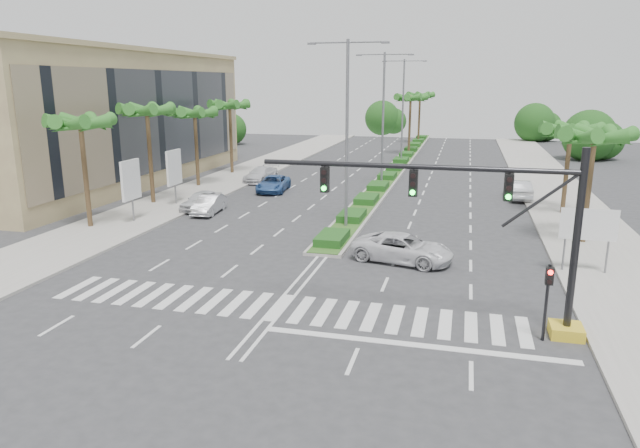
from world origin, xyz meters
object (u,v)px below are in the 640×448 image
object	(u,v)px
car_parked_b	(209,204)
car_parked_c	(273,184)
car_crossing	(403,248)
car_parked_d	(261,174)
car_right	(518,190)
car_parked_a	(202,201)

from	to	relation	value
car_parked_b	car_parked_c	xyz separation A→B (m)	(1.79, 9.40, 0.02)
car_parked_b	car_crossing	bearing A→B (deg)	-33.29
car_parked_d	car_right	bearing A→B (deg)	0.24
car_parked_a	car_parked_d	distance (m)	13.02
car_parked_b	car_right	distance (m)	25.22
car_parked_a	car_parked_b	distance (m)	1.43
car_parked_a	car_parked_c	distance (m)	8.91
car_parked_d	car_crossing	bearing A→B (deg)	-47.12
car_parked_a	car_crossing	size ratio (longest dim) A/B	0.79
car_parked_a	car_parked_b	world-z (taller)	car_parked_a
car_crossing	car_right	world-z (taller)	car_right
car_parked_b	car_right	xyz separation A→B (m)	(22.54, 11.31, 0.11)
car_parked_a	car_parked_c	bearing A→B (deg)	77.72
car_parked_b	car_right	size ratio (longest dim) A/B	0.86
car_parked_c	car_right	distance (m)	20.84
car_right	car_parked_b	bearing A→B (deg)	22.47
car_parked_c	car_crossing	distance (m)	22.09
car_parked_b	car_parked_c	distance (m)	9.57
car_parked_b	car_parked_c	world-z (taller)	car_parked_c
car_parked_d	car_parked_b	bearing A→B (deg)	-78.99
car_parked_a	car_right	distance (m)	25.77
car_parked_b	car_crossing	world-z (taller)	car_crossing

